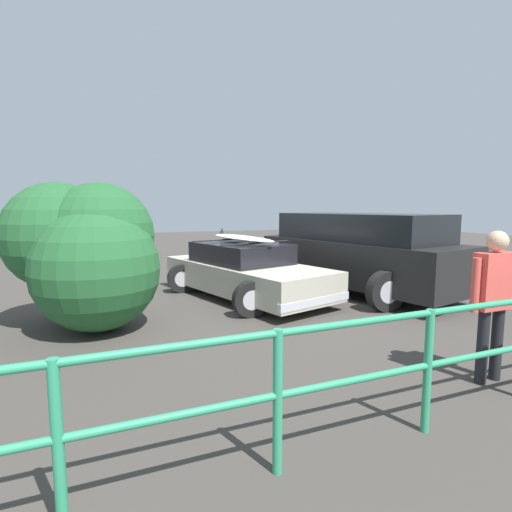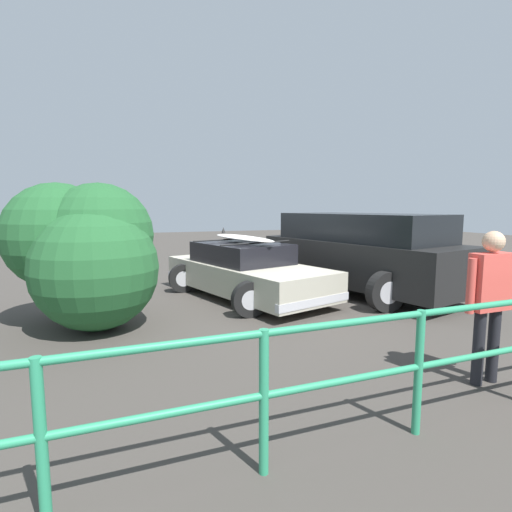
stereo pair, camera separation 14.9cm
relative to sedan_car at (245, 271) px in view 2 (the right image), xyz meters
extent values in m
cube|color=#423D38|center=(-0.46, -0.08, -0.57)|extent=(44.00, 44.00, 0.02)
cube|color=#B7B29E|center=(-0.01, 0.04, -0.11)|extent=(2.72, 4.39, 0.55)
cube|color=black|center=(0.04, -0.12, 0.37)|extent=(1.93, 2.29, 0.41)
cube|color=silver|center=(-0.58, 1.96, -0.27)|extent=(1.62, 0.57, 0.14)
cube|color=silver|center=(0.56, -1.88, -0.27)|extent=(1.62, 0.57, 0.14)
cylinder|color=black|center=(-1.17, 1.02, -0.25)|extent=(0.63, 0.18, 0.63)
cylinder|color=#B7B7BC|center=(-1.17, 1.02, -0.25)|extent=(0.35, 0.19, 0.35)
cylinder|color=black|center=(0.42, 1.49, -0.25)|extent=(0.63, 0.18, 0.63)
cylinder|color=#B7B7BC|center=(0.42, 1.49, -0.25)|extent=(0.35, 0.19, 0.35)
cylinder|color=black|center=(-0.44, -1.41, -0.25)|extent=(0.63, 0.18, 0.63)
cylinder|color=#B7B7BC|center=(-0.44, -1.41, -0.25)|extent=(0.35, 0.19, 0.35)
cylinder|color=black|center=(1.15, -0.94, -0.25)|extent=(0.63, 0.18, 0.63)
cylinder|color=#B7B7BC|center=(1.15, -0.94, -0.25)|extent=(0.35, 0.19, 0.35)
cylinder|color=black|center=(-0.12, 0.40, 0.62)|extent=(1.64, 0.51, 0.03)
cylinder|color=black|center=(0.19, -0.64, 0.62)|extent=(1.64, 0.51, 0.03)
ellipsoid|color=white|center=(-0.02, -0.22, 0.68)|extent=(0.95, 2.42, 0.09)
cone|color=black|center=(0.14, -1.15, 0.79)|extent=(0.10, 0.10, 0.14)
cube|color=black|center=(-2.55, 0.44, 0.14)|extent=(2.87, 4.96, 0.92)
cube|color=black|center=(-2.55, 0.44, 0.90)|extent=(2.48, 3.93, 0.59)
cylinder|color=black|center=(-1.95, -1.92, 0.24)|extent=(0.69, 0.34, 0.67)
cylinder|color=black|center=(-3.77, 1.57, -0.19)|extent=(0.74, 0.22, 0.74)
cylinder|color=#B7B7BC|center=(-3.77, 1.57, -0.19)|extent=(0.41, 0.23, 0.41)
cylinder|color=black|center=(-2.01, 2.02, -0.19)|extent=(0.74, 0.22, 0.74)
cylinder|color=#B7B7BC|center=(-2.01, 2.02, -0.19)|extent=(0.41, 0.23, 0.41)
cylinder|color=black|center=(-3.08, -1.14, -0.19)|extent=(0.74, 0.22, 0.74)
cylinder|color=#B7B7BC|center=(-3.08, -1.14, -0.19)|extent=(0.41, 0.23, 0.41)
cylinder|color=black|center=(-1.32, -0.70, -0.19)|extent=(0.74, 0.22, 0.74)
cylinder|color=#B7B7BC|center=(-1.32, -0.70, -0.19)|extent=(0.41, 0.23, 0.41)
cylinder|color=black|center=(-1.22, 4.83, -0.15)|extent=(0.12, 0.12, 0.81)
cylinder|color=black|center=(-1.00, 4.83, -0.15)|extent=(0.12, 0.12, 0.81)
cube|color=#DB4C42|center=(-1.11, 4.83, 0.56)|extent=(0.48, 0.20, 0.61)
sphere|color=#D6A884|center=(-1.11, 4.83, 0.98)|extent=(0.22, 0.22, 0.22)
cylinder|color=#DB4C42|center=(-1.39, 4.83, 0.53)|extent=(0.08, 0.08, 0.58)
cylinder|color=#DB4C42|center=(-0.83, 4.84, 0.53)|extent=(0.08, 0.08, 0.58)
cylinder|color=#2D9366|center=(0.29, 5.36, -0.03)|extent=(0.07, 0.07, 1.07)
cylinder|color=#2D9366|center=(1.68, 5.39, -0.03)|extent=(0.07, 0.07, 1.07)
cylinder|color=#2D9366|center=(3.07, 5.42, -0.03)|extent=(0.07, 0.07, 1.07)
cylinder|color=#2D9366|center=(0.98, 5.37, 0.48)|extent=(9.75, 0.26, 0.06)
cylinder|color=#2D9366|center=(0.98, 5.37, 0.03)|extent=(9.75, 0.26, 0.06)
cylinder|color=brown|center=(3.25, 0.67, -0.29)|extent=(0.36, 0.36, 0.55)
sphere|color=#235B2D|center=(2.87, 1.37, 0.40)|extent=(1.90, 1.90, 1.90)
sphere|color=#235B2D|center=(3.41, 0.84, 0.88)|extent=(1.70, 1.70, 1.70)
sphere|color=#235B2D|center=(2.79, 1.07, 0.89)|extent=(1.67, 1.67, 1.67)
sphere|color=#235B2D|center=(3.17, 0.49, 0.40)|extent=(1.47, 1.47, 1.47)
camera|label=1|loc=(2.79, 7.81, 1.35)|focal=28.00mm
camera|label=2|loc=(2.65, 7.86, 1.35)|focal=28.00mm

